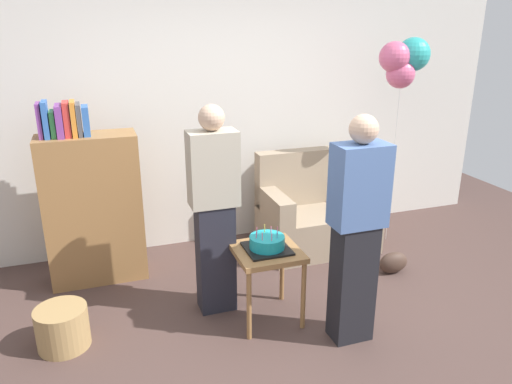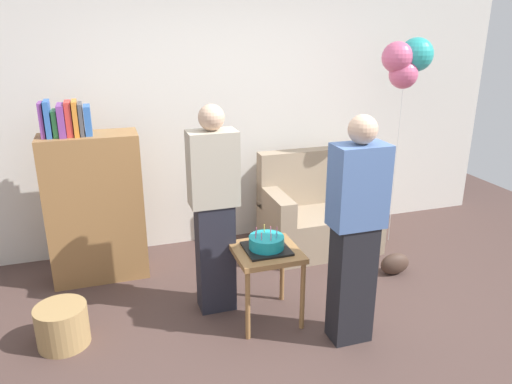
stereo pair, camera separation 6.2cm
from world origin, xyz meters
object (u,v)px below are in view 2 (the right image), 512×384
(person_blowing_candles, at_px, (214,210))
(balloon_bunch, at_px, (407,61))
(person_holding_cake, at_px, (355,232))
(couch, at_px, (317,214))
(side_table, at_px, (266,260))
(birthday_cake, at_px, (266,243))
(wicker_basket, at_px, (62,325))
(bookshelf, at_px, (94,205))
(handbag, at_px, (395,264))

(person_blowing_candles, relative_size, balloon_bunch, 0.80)
(person_holding_cake, bearing_deg, couch, -98.55)
(side_table, relative_size, balloon_bunch, 0.29)
(couch, bearing_deg, balloon_bunch, -12.89)
(side_table, bearing_deg, birthday_cake, 107.04)
(person_holding_cake, height_order, wicker_basket, person_holding_cake)
(side_table, relative_size, birthday_cake, 1.82)
(birthday_cake, bearing_deg, couch, 49.48)
(bookshelf, relative_size, handbag, 5.68)
(birthday_cake, height_order, person_blowing_candles, person_blowing_candles)
(bookshelf, xyz_separation_m, balloon_bunch, (2.86, -0.19, 1.15))
(side_table, relative_size, person_blowing_candles, 0.36)
(wicker_basket, relative_size, balloon_bunch, 0.18)
(bookshelf, distance_m, person_holding_cake, 2.26)
(handbag, bearing_deg, birthday_cake, -167.34)
(person_blowing_candles, xyz_separation_m, handbag, (1.66, 0.03, -0.73))
(wicker_basket, bearing_deg, side_table, -5.22)
(bookshelf, relative_size, person_holding_cake, 0.97)
(bookshelf, xyz_separation_m, wicker_basket, (-0.28, -0.95, -0.54))
(person_holding_cake, bearing_deg, wicker_basket, -8.22)
(side_table, distance_m, person_holding_cake, 0.73)
(couch, relative_size, handbag, 3.93)
(wicker_basket, bearing_deg, balloon_bunch, 13.69)
(wicker_basket, bearing_deg, person_holding_cake, -15.69)
(couch, height_order, side_table, couch)
(bookshelf, bearing_deg, person_holding_cake, -41.78)
(side_table, bearing_deg, wicker_basket, 174.78)
(person_blowing_candles, xyz_separation_m, person_holding_cake, (0.81, -0.69, 0.00))
(person_holding_cake, xyz_separation_m, balloon_bunch, (1.18, 1.32, 1.00))
(person_holding_cake, bearing_deg, bookshelf, -34.31)
(bookshelf, height_order, person_blowing_candles, person_blowing_candles)
(birthday_cake, relative_size, person_holding_cake, 0.20)
(birthday_cake, bearing_deg, balloon_bunch, 28.33)
(balloon_bunch, bearing_deg, person_holding_cake, -131.87)
(bookshelf, xyz_separation_m, person_blowing_candles, (0.87, -0.81, 0.15))
(birthday_cake, bearing_deg, person_blowing_candles, 140.06)
(bookshelf, bearing_deg, person_blowing_candles, -43.15)
(side_table, height_order, person_holding_cake, person_holding_cake)
(side_table, xyz_separation_m, person_holding_cake, (0.49, -0.42, 0.34))
(couch, height_order, bookshelf, bookshelf)
(person_blowing_candles, xyz_separation_m, balloon_bunch, (1.99, 0.63, 1.00))
(wicker_basket, bearing_deg, bookshelf, 73.58)
(couch, height_order, balloon_bunch, balloon_bunch)
(birthday_cake, height_order, balloon_bunch, balloon_bunch)
(person_blowing_candles, distance_m, wicker_basket, 1.34)
(bookshelf, bearing_deg, handbag, -17.23)
(balloon_bunch, bearing_deg, handbag, -118.83)
(birthday_cake, distance_m, person_holding_cake, 0.67)
(balloon_bunch, bearing_deg, wicker_basket, -166.31)
(handbag, height_order, balloon_bunch, balloon_bunch)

